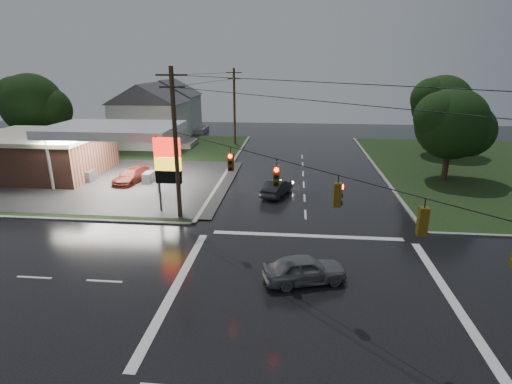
# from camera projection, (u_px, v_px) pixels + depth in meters

# --- Properties ---
(ground) EXTENTS (120.00, 120.00, 0.00)m
(ground) POSITION_uv_depth(u_px,v_px,m) (310.00, 292.00, 20.47)
(ground) COLOR black
(ground) RESTS_ON ground
(grass_nw) EXTENTS (36.00, 36.00, 0.08)m
(grass_nw) POSITION_uv_depth(u_px,v_px,m) (83.00, 161.00, 47.45)
(grass_nw) COLOR black
(grass_nw) RESTS_ON ground
(gas_station) EXTENTS (26.20, 18.00, 5.60)m
(gas_station) POSITION_uv_depth(u_px,v_px,m) (52.00, 152.00, 40.68)
(gas_station) COLOR #2D2D2D
(gas_station) RESTS_ON ground
(pylon_sign) EXTENTS (2.00, 0.35, 6.00)m
(pylon_sign) POSITION_uv_depth(u_px,v_px,m) (168.00, 163.00, 30.13)
(pylon_sign) COLOR #59595E
(pylon_sign) RESTS_ON ground
(utility_pole_nw) EXTENTS (2.20, 0.32, 11.00)m
(utility_pole_nw) POSITION_uv_depth(u_px,v_px,m) (176.00, 143.00, 28.56)
(utility_pole_nw) COLOR #382619
(utility_pole_nw) RESTS_ON ground
(utility_pole_n) EXTENTS (2.20, 0.32, 10.50)m
(utility_pole_n) POSITION_uv_depth(u_px,v_px,m) (234.00, 106.00, 55.61)
(utility_pole_n) COLOR #382619
(utility_pole_n) RESTS_ON ground
(traffic_signals) EXTENTS (26.87, 26.87, 1.47)m
(traffic_signals) POSITION_uv_depth(u_px,v_px,m) (316.00, 170.00, 18.44)
(traffic_signals) COLOR black
(traffic_signals) RESTS_ON ground
(house_near) EXTENTS (11.05, 8.48, 8.60)m
(house_near) POSITION_uv_depth(u_px,v_px,m) (150.00, 114.00, 55.10)
(house_near) COLOR silver
(house_near) RESTS_ON ground
(house_far) EXTENTS (11.05, 8.48, 8.60)m
(house_far) POSITION_uv_depth(u_px,v_px,m) (170.00, 105.00, 66.55)
(house_far) COLOR silver
(house_far) RESTS_ON ground
(tree_nw_behind) EXTENTS (8.93, 7.60, 10.00)m
(tree_nw_behind) POSITION_uv_depth(u_px,v_px,m) (33.00, 105.00, 50.05)
(tree_nw_behind) COLOR black
(tree_nw_behind) RESTS_ON ground
(tree_ne_near) EXTENTS (7.99, 6.80, 8.98)m
(tree_ne_near) POSITION_uv_depth(u_px,v_px,m) (453.00, 124.00, 38.26)
(tree_ne_near) COLOR black
(tree_ne_near) RESTS_ON ground
(tree_ne_far) EXTENTS (8.46, 7.20, 9.80)m
(tree_ne_far) POSITION_uv_depth(u_px,v_px,m) (443.00, 105.00, 49.15)
(tree_ne_far) COLOR black
(tree_ne_far) RESTS_ON ground
(car_north) EXTENTS (2.82, 4.54, 1.41)m
(car_north) POSITION_uv_depth(u_px,v_px,m) (277.00, 187.00, 35.19)
(car_north) COLOR black
(car_north) RESTS_ON ground
(car_crossing) EXTENTS (4.76, 2.99, 1.51)m
(car_crossing) POSITION_uv_depth(u_px,v_px,m) (305.00, 269.00, 21.19)
(car_crossing) COLOR slate
(car_crossing) RESTS_ON ground
(car_pump) EXTENTS (2.79, 5.09, 1.40)m
(car_pump) POSITION_uv_depth(u_px,v_px,m) (131.00, 176.00, 38.82)
(car_pump) COLOR #591C14
(car_pump) RESTS_ON ground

